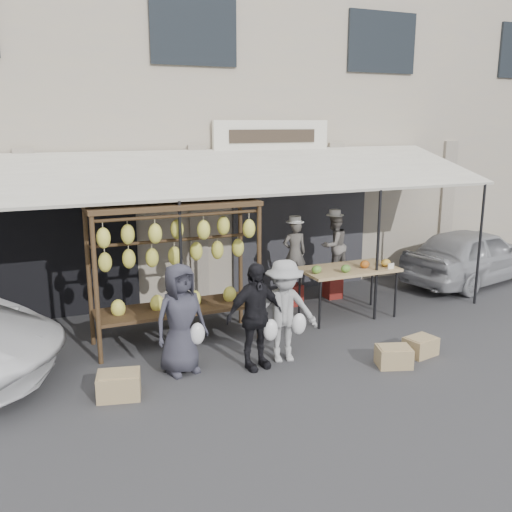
{
  "coord_description": "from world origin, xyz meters",
  "views": [
    {
      "loc": [
        -3.19,
        -6.86,
        3.42
      ],
      "look_at": [
        0.32,
        1.4,
        1.3
      ],
      "focal_mm": 40.0,
      "sensor_mm": 36.0,
      "label": 1
    }
  ],
  "objects_px": {
    "banana_rack": "(175,246)",
    "vendor_left": "(294,253)",
    "crate_near_a": "(394,357)",
    "crate_far": "(119,385)",
    "produce_table": "(349,270)",
    "customer_right": "(284,311)",
    "sedan": "(473,255)",
    "crate_near_b": "(420,346)",
    "vendor_right": "(334,245)",
    "customer_left": "(180,319)",
    "customer_mid": "(255,316)"
  },
  "relations": [
    {
      "from": "banana_rack",
      "to": "customer_mid",
      "type": "height_order",
      "value": "banana_rack"
    },
    {
      "from": "crate_near_a",
      "to": "sedan",
      "type": "xyz_separation_m",
      "value": [
        4.22,
        2.98,
        0.47
      ]
    },
    {
      "from": "crate_near_a",
      "to": "vendor_right",
      "type": "bearing_deg",
      "value": 74.79
    },
    {
      "from": "customer_mid",
      "to": "crate_far",
      "type": "relative_size",
      "value": 2.87
    },
    {
      "from": "banana_rack",
      "to": "customer_left",
      "type": "height_order",
      "value": "banana_rack"
    },
    {
      "from": "crate_far",
      "to": "sedan",
      "type": "bearing_deg",
      "value": 16.67
    },
    {
      "from": "customer_left",
      "to": "crate_near_b",
      "type": "relative_size",
      "value": 3.43
    },
    {
      "from": "produce_table",
      "to": "vendor_left",
      "type": "relative_size",
      "value": 1.37
    },
    {
      "from": "produce_table",
      "to": "crate_near_b",
      "type": "distance_m",
      "value": 2.05
    },
    {
      "from": "banana_rack",
      "to": "produce_table",
      "type": "relative_size",
      "value": 1.53
    },
    {
      "from": "customer_mid",
      "to": "crate_far",
      "type": "bearing_deg",
      "value": 175.28
    },
    {
      "from": "produce_table",
      "to": "crate_far",
      "type": "bearing_deg",
      "value": -160.78
    },
    {
      "from": "customer_left",
      "to": "banana_rack",
      "type": "bearing_deg",
      "value": 64.2
    },
    {
      "from": "vendor_left",
      "to": "crate_near_a",
      "type": "bearing_deg",
      "value": 100.56
    },
    {
      "from": "crate_near_b",
      "to": "crate_far",
      "type": "relative_size",
      "value": 0.85
    },
    {
      "from": "banana_rack",
      "to": "vendor_left",
      "type": "bearing_deg",
      "value": 21.16
    },
    {
      "from": "crate_far",
      "to": "customer_left",
      "type": "bearing_deg",
      "value": 24.04
    },
    {
      "from": "produce_table",
      "to": "crate_near_a",
      "type": "distance_m",
      "value": 2.27
    },
    {
      "from": "produce_table",
      "to": "crate_near_a",
      "type": "relative_size",
      "value": 3.58
    },
    {
      "from": "customer_mid",
      "to": "sedan",
      "type": "bearing_deg",
      "value": 10.97
    },
    {
      "from": "banana_rack",
      "to": "crate_near_a",
      "type": "height_order",
      "value": "banana_rack"
    },
    {
      "from": "banana_rack",
      "to": "crate_far",
      "type": "bearing_deg",
      "value": -128.23
    },
    {
      "from": "banana_rack",
      "to": "vendor_right",
      "type": "xyz_separation_m",
      "value": [
        3.47,
        1.1,
        -0.5
      ]
    },
    {
      "from": "produce_table",
      "to": "customer_mid",
      "type": "xyz_separation_m",
      "value": [
        -2.38,
        -1.35,
        -0.1
      ]
    },
    {
      "from": "customer_right",
      "to": "crate_far",
      "type": "distance_m",
      "value": 2.51
    },
    {
      "from": "banana_rack",
      "to": "customer_mid",
      "type": "distance_m",
      "value": 1.74
    },
    {
      "from": "crate_near_b",
      "to": "crate_far",
      "type": "bearing_deg",
      "value": 174.7
    },
    {
      "from": "vendor_right",
      "to": "crate_near_a",
      "type": "height_order",
      "value": "vendor_right"
    },
    {
      "from": "customer_right",
      "to": "vendor_right",
      "type": "bearing_deg",
      "value": 57.41
    },
    {
      "from": "produce_table",
      "to": "customer_right",
      "type": "xyz_separation_m",
      "value": [
        -1.89,
        -1.29,
        -0.11
      ]
    },
    {
      "from": "banana_rack",
      "to": "customer_right",
      "type": "height_order",
      "value": "banana_rack"
    },
    {
      "from": "vendor_right",
      "to": "crate_far",
      "type": "distance_m",
      "value": 5.41
    },
    {
      "from": "produce_table",
      "to": "sedan",
      "type": "bearing_deg",
      "value": 13.59
    },
    {
      "from": "sedan",
      "to": "customer_left",
      "type": "bearing_deg",
      "value": 92.64
    },
    {
      "from": "vendor_left",
      "to": "customer_right",
      "type": "relative_size",
      "value": 0.82
    },
    {
      "from": "customer_left",
      "to": "crate_near_a",
      "type": "distance_m",
      "value": 3.09
    },
    {
      "from": "banana_rack",
      "to": "produce_table",
      "type": "bearing_deg",
      "value": 0.03
    },
    {
      "from": "crate_near_a",
      "to": "crate_far",
      "type": "relative_size",
      "value": 0.89
    },
    {
      "from": "customer_left",
      "to": "crate_far",
      "type": "bearing_deg",
      "value": -169.11
    },
    {
      "from": "banana_rack",
      "to": "crate_near_a",
      "type": "xyz_separation_m",
      "value": [
        2.6,
        -2.09,
        -1.42
      ]
    },
    {
      "from": "banana_rack",
      "to": "crate_near_b",
      "type": "bearing_deg",
      "value": -30.74
    },
    {
      "from": "banana_rack",
      "to": "crate_near_b",
      "type": "distance_m",
      "value": 4.01
    },
    {
      "from": "vendor_right",
      "to": "customer_right",
      "type": "bearing_deg",
      "value": 30.74
    },
    {
      "from": "vendor_right",
      "to": "customer_left",
      "type": "bearing_deg",
      "value": 14.27
    },
    {
      "from": "vendor_left",
      "to": "vendor_right",
      "type": "xyz_separation_m",
      "value": [
        0.92,
        0.11,
        0.04
      ]
    },
    {
      "from": "banana_rack",
      "to": "crate_near_b",
      "type": "xyz_separation_m",
      "value": [
        3.22,
        -1.91,
        -1.43
      ]
    },
    {
      "from": "vendor_left",
      "to": "sedan",
      "type": "bearing_deg",
      "value": -171.68
    },
    {
      "from": "customer_left",
      "to": "crate_near_b",
      "type": "distance_m",
      "value": 3.62
    },
    {
      "from": "customer_mid",
      "to": "crate_near_a",
      "type": "height_order",
      "value": "customer_mid"
    },
    {
      "from": "vendor_right",
      "to": "customer_right",
      "type": "distance_m",
      "value": 3.28
    }
  ]
}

